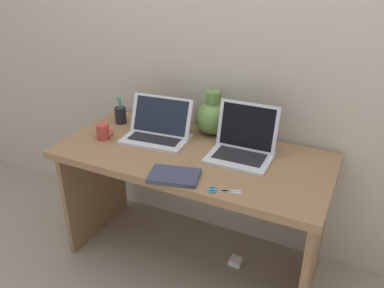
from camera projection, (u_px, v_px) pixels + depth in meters
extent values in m
plane|color=gray|center=(192.00, 258.00, 2.35)|extent=(6.00, 6.00, 0.00)
cube|color=#BCAD99|center=(222.00, 44.00, 2.12)|extent=(4.40, 0.04, 2.40)
cube|color=olive|center=(192.00, 156.00, 2.04)|extent=(1.42, 0.66, 0.04)
cube|color=olive|center=(96.00, 184.00, 2.47)|extent=(0.03, 0.56, 0.67)
cube|color=olive|center=(314.00, 248.00, 1.94)|extent=(0.03, 0.56, 0.67)
cube|color=silver|center=(156.00, 139.00, 2.16)|extent=(0.37, 0.27, 0.01)
cube|color=black|center=(156.00, 137.00, 2.16)|extent=(0.29, 0.17, 0.00)
cube|color=silver|center=(161.00, 116.00, 2.18)|extent=(0.36, 0.13, 0.21)
cube|color=black|center=(161.00, 116.00, 2.18)|extent=(0.32, 0.11, 0.18)
cube|color=silver|center=(240.00, 157.00, 1.97)|extent=(0.32, 0.26, 0.01)
cube|color=black|center=(240.00, 156.00, 1.97)|extent=(0.25, 0.16, 0.00)
cube|color=silver|center=(247.00, 127.00, 2.00)|extent=(0.31, 0.07, 0.24)
cube|color=black|center=(247.00, 127.00, 2.00)|extent=(0.28, 0.06, 0.21)
ellipsoid|color=#5B843D|center=(213.00, 118.00, 2.21)|extent=(0.20, 0.20, 0.19)
cylinder|color=#5B843D|center=(213.00, 98.00, 2.16)|extent=(0.08, 0.08, 0.07)
cube|color=#33384C|center=(174.00, 176.00, 1.81)|extent=(0.26, 0.20, 0.02)
cylinder|color=#B23D33|center=(103.00, 131.00, 2.17)|extent=(0.07, 0.07, 0.09)
torus|color=#B23D33|center=(110.00, 132.00, 2.15)|extent=(0.05, 0.01, 0.05)
cylinder|color=black|center=(121.00, 115.00, 2.36)|extent=(0.07, 0.07, 0.10)
cylinder|color=#4CA566|center=(122.00, 107.00, 2.34)|extent=(0.01, 0.03, 0.14)
cylinder|color=#338CBF|center=(120.00, 109.00, 2.33)|extent=(0.02, 0.02, 0.13)
cylinder|color=#4CA566|center=(120.00, 107.00, 2.33)|extent=(0.03, 0.03, 0.15)
cube|color=#B7B7BC|center=(230.00, 191.00, 1.71)|extent=(0.09, 0.06, 0.00)
cube|color=#B7B7BC|center=(230.00, 192.00, 1.70)|extent=(0.10, 0.03, 0.00)
torus|color=#338CBF|center=(212.00, 191.00, 1.71)|extent=(0.04, 0.04, 0.01)
torus|color=#338CBF|center=(213.00, 188.00, 1.72)|extent=(0.03, 0.04, 0.01)
cube|color=white|center=(236.00, 261.00, 2.31)|extent=(0.07, 0.07, 0.03)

